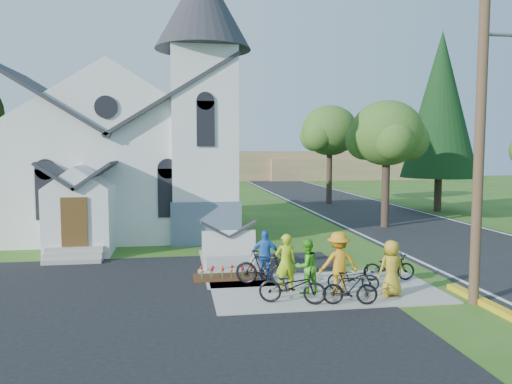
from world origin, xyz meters
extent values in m
plane|color=#2A5518|center=(0.00, 0.00, 0.00)|extent=(120.00, 120.00, 0.00)
cube|color=black|center=(-7.00, -2.00, 0.01)|extent=(20.00, 16.00, 0.02)
cube|color=black|center=(10.00, 15.00, 0.01)|extent=(8.00, 90.00, 0.02)
cube|color=#A59E95|center=(1.50, 0.50, 0.03)|extent=(7.00, 4.00, 0.05)
cube|color=white|center=(-6.00, 13.00, 2.50)|extent=(11.00, 9.00, 5.00)
cube|color=slate|center=(-1.70, 9.70, 1.00)|extent=(3.20, 3.20, 2.00)
cube|color=white|center=(-1.70, 9.70, 4.50)|extent=(3.00, 3.00, 9.00)
cone|color=#26262B|center=(-1.70, 9.70, 11.00)|extent=(4.50, 4.50, 4.00)
cube|color=white|center=(-7.00, 7.30, 1.40)|extent=(2.60, 2.40, 2.80)
cube|color=#563918|center=(-7.00, 6.07, 1.50)|extent=(1.00, 0.10, 2.00)
cube|color=#A59E95|center=(-1.20, 3.20, 0.05)|extent=(2.20, 0.40, 0.10)
cube|color=white|center=(-2.05, 3.20, 0.55)|extent=(0.12, 0.12, 1.00)
cube|color=white|center=(-0.35, 3.20, 0.55)|extent=(0.12, 0.12, 1.00)
cube|color=white|center=(-1.20, 3.20, 1.05)|extent=(1.90, 0.14, 0.90)
cube|color=#3D1D10|center=(-1.20, 2.30, 0.04)|extent=(2.60, 1.10, 0.07)
cylinder|color=#4C3626|center=(5.30, -1.50, 5.00)|extent=(0.28, 0.28, 10.00)
cylinder|color=#34241C|center=(8.50, 12.00, 2.02)|extent=(0.44, 0.44, 4.05)
ellipsoid|color=#2F551D|center=(8.50, 12.00, 5.25)|extent=(4.00, 4.00, 3.60)
cylinder|color=#34241C|center=(9.00, 24.00, 2.25)|extent=(0.44, 0.44, 4.50)
ellipsoid|color=#2F551D|center=(9.00, 24.00, 5.82)|extent=(4.40, 4.40, 3.96)
cylinder|color=#34241C|center=(15.00, 18.00, 1.20)|extent=(0.50, 0.50, 2.40)
cone|color=black|center=(15.00, 18.00, 7.40)|extent=(5.20, 5.20, 10.00)
cube|color=olive|center=(6.00, 56.00, 2.00)|extent=(60.00, 8.00, 4.00)
cube|color=olive|center=(-10.00, 58.00, 2.80)|extent=(30.00, 6.00, 5.60)
cube|color=olive|center=(22.00, 54.00, 1.50)|extent=(25.00, 6.00, 3.00)
imported|color=#A3C316|center=(0.23, 0.33, 0.94)|extent=(0.66, 0.45, 1.79)
imported|color=black|center=(0.17, -0.83, 0.55)|extent=(2.01, 1.23, 1.00)
imported|color=green|center=(0.82, 0.12, 0.87)|extent=(0.98, 0.89, 1.64)
imported|color=black|center=(-0.30, 1.16, 0.61)|extent=(1.91, 1.26, 1.12)
imported|color=blue|center=(-0.13, 1.78, 0.88)|extent=(1.05, 0.64, 1.66)
imported|color=black|center=(2.30, 0.09, 0.46)|extent=(1.65, 1.01, 0.82)
imported|color=orange|center=(1.72, -0.23, 1.00)|extent=(1.24, 0.73, 1.90)
imported|color=black|center=(1.73, -1.20, 0.51)|extent=(1.59, 0.70, 0.92)
imported|color=#B39321|center=(3.23, -0.56, 0.88)|extent=(0.89, 0.65, 1.66)
imported|color=black|center=(3.89, 1.09, 0.50)|extent=(1.77, 0.74, 0.91)
camera|label=1|loc=(-3.00, -14.21, 4.40)|focal=35.00mm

